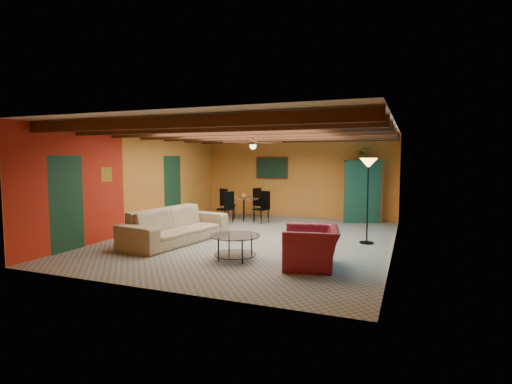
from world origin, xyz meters
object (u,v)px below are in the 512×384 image
at_px(sofa, 176,225).
at_px(armchair, 311,247).
at_px(dining_table, 244,205).
at_px(armoire, 363,192).
at_px(coffee_table, 235,247).
at_px(potted_plant, 364,155).
at_px(vase, 244,187).
at_px(floor_lamp, 368,201).

distance_m(sofa, armchair, 3.59).
relative_size(dining_table, armoire, 1.03).
xyz_separation_m(armchair, coffee_table, (-1.50, -0.07, -0.12)).
relative_size(armchair, potted_plant, 2.58).
height_order(coffee_table, potted_plant, potted_plant).
height_order(dining_table, potted_plant, potted_plant).
relative_size(coffee_table, dining_table, 0.51).
bearing_deg(coffee_table, armchair, 2.71).
xyz_separation_m(sofa, armoire, (3.76, 4.68, 0.52)).
xyz_separation_m(sofa, vase, (0.20, 3.59, 0.68)).
height_order(floor_lamp, vase, floor_lamp).
distance_m(armoire, floor_lamp, 3.19).
relative_size(sofa, armoire, 1.49).
bearing_deg(vase, sofa, -93.13).
xyz_separation_m(sofa, potted_plant, (3.76, 4.68, 1.67)).
bearing_deg(floor_lamp, sofa, -160.10).
relative_size(dining_table, floor_lamp, 0.95).
height_order(dining_table, vase, vase).
distance_m(coffee_table, floor_lamp, 3.43).
bearing_deg(dining_table, floor_lamp, -27.22).
height_order(sofa, dining_table, dining_table).
relative_size(armoire, floor_lamp, 0.93).
bearing_deg(coffee_table, dining_table, 111.33).
height_order(armoire, potted_plant, potted_plant).
distance_m(coffee_table, dining_table, 4.90).
bearing_deg(dining_table, armchair, -53.86).
distance_m(sofa, potted_plant, 6.23).
relative_size(sofa, coffee_table, 2.82).
height_order(sofa, armoire, armoire).
xyz_separation_m(armoire, floor_lamp, (0.45, -3.16, 0.07)).
bearing_deg(armoire, floor_lamp, -100.88).
bearing_deg(vase, armoire, 16.96).
relative_size(armchair, dining_table, 0.59).
distance_m(armchair, potted_plant, 5.84).
relative_size(coffee_table, armoire, 0.53).
bearing_deg(potted_plant, floor_lamp, -81.88).
height_order(coffee_table, dining_table, dining_table).
relative_size(armchair, coffee_table, 1.15).
distance_m(armoire, vase, 3.73).
bearing_deg(sofa, floor_lamp, -61.05).
xyz_separation_m(armoire, potted_plant, (0.00, 0.00, 1.15)).
height_order(armchair, coffee_table, armchair).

